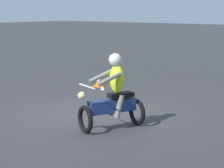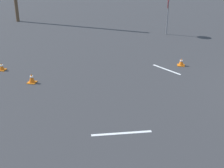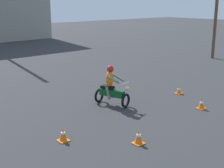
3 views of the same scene
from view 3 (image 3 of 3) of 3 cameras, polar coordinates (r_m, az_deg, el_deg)
The scene contains 6 objects.
motorcycle_rider_background at distance 12.75m, azimuth -0.13°, elevation -0.73°, with size 0.98×1.56×1.66m.
traffic_cone_near_right at distance 9.51m, azimuth 4.86°, elevation -9.74°, with size 0.32×0.32×0.42m.
traffic_cone_mid_center at distance 12.93m, azimuth 16.03°, elevation -3.62°, with size 0.32×0.32×0.38m.
traffic_cone_mid_left at distance 14.80m, azimuth 12.12°, elevation -1.17°, with size 0.32×0.32×0.32m.
traffic_cone_far_center at distance 9.77m, azimuth -8.93°, elevation -9.26°, with size 0.32×0.32×0.40m.
utility_pole_near at distance 24.62m, azimuth 18.63°, elevation 14.11°, with size 0.24×0.24×8.33m, color brown.
Camera 3 is at (-10.86, 4.25, 4.15)m, focal length 50.00 mm.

